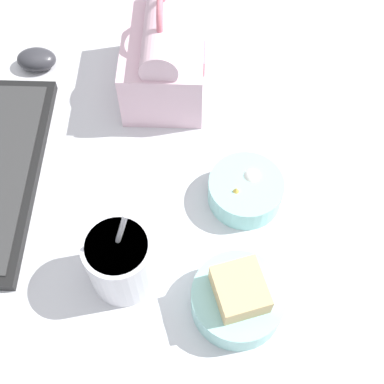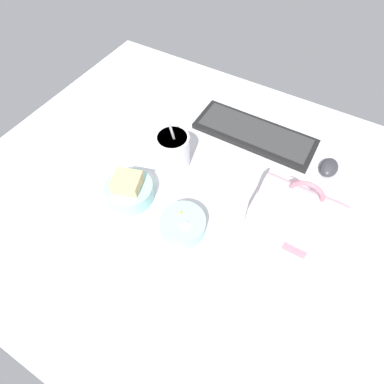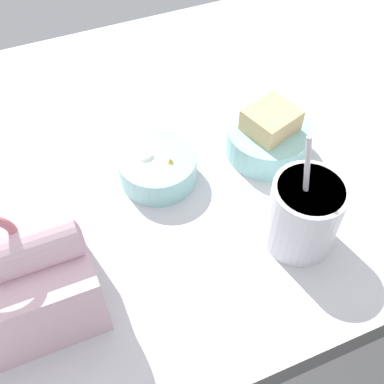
# 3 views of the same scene
# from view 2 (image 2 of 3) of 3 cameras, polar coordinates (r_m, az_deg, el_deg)

# --- Properties ---
(desk_surface) EXTENTS (1.40, 1.10, 0.02)m
(desk_surface) POSITION_cam_2_polar(r_m,az_deg,el_deg) (0.85, 3.24, -1.61)
(desk_surface) COLOR silver
(desk_surface) RESTS_ON ground
(keyboard) EXTENTS (0.39, 0.14, 0.02)m
(keyboard) POSITION_cam_2_polar(r_m,az_deg,el_deg) (1.01, 11.84, 10.82)
(keyboard) COLOR black
(keyboard) RESTS_ON desk_surface
(lunch_bag) EXTENTS (0.20, 0.14, 0.20)m
(lunch_bag) POSITION_cam_2_polar(r_m,az_deg,el_deg) (0.77, 18.98, -3.97)
(lunch_bag) COLOR beige
(lunch_bag) RESTS_ON desk_surface
(soup_cup) EXTENTS (0.10, 0.10, 0.18)m
(soup_cup) POSITION_cam_2_polar(r_m,az_deg,el_deg) (0.88, -3.61, 7.99)
(soup_cup) COLOR silver
(soup_cup) RESTS_ON desk_surface
(bento_bowl_sandwich) EXTENTS (0.13, 0.13, 0.09)m
(bento_bowl_sandwich) POSITION_cam_2_polar(r_m,az_deg,el_deg) (0.84, -11.88, 0.42)
(bento_bowl_sandwich) COLOR #93D1CC
(bento_bowl_sandwich) RESTS_ON desk_surface
(bento_bowl_snacks) EXTENTS (0.12, 0.12, 0.05)m
(bento_bowl_snacks) POSITION_cam_2_polar(r_m,az_deg,el_deg) (0.77, -1.77, -6.13)
(bento_bowl_snacks) COLOR #93D1CC
(bento_bowl_snacks) RESTS_ON desk_surface
(computer_mouse) EXTENTS (0.05, 0.07, 0.04)m
(computer_mouse) POSITION_cam_2_polar(r_m,az_deg,el_deg) (0.97, 24.63, 4.28)
(computer_mouse) COLOR #333338
(computer_mouse) RESTS_ON desk_surface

